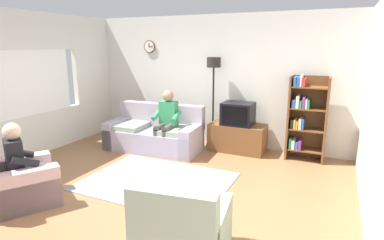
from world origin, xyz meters
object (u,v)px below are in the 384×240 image
at_px(tv, 238,114).
at_px(floor_lamp, 214,77).
at_px(couch, 155,134).
at_px(tv_stand, 237,138).
at_px(person_on_couch, 166,119).
at_px(person_in_left_armchair, 23,160).
at_px(armchair_near_bookshelf, 184,234).
at_px(bookshelf, 305,117).
at_px(armchair_near_window, 18,183).

relative_size(tv, floor_lamp, 0.32).
height_order(couch, tv_stand, couch).
bearing_deg(person_on_couch, person_in_left_armchair, -105.95).
distance_m(tv_stand, armchair_near_bookshelf, 3.49).
xyz_separation_m(couch, floor_lamp, (1.00, 0.71, 1.14)).
height_order(tv_stand, person_in_left_armchair, person_in_left_armchair).
bearing_deg(floor_lamp, tv, -12.18).
height_order(tv_stand, armchair_near_bookshelf, armchair_near_bookshelf).
xyz_separation_m(couch, tv, (1.57, 0.59, 0.46)).
bearing_deg(bookshelf, armchair_near_bookshelf, -101.55).
relative_size(couch, person_in_left_armchair, 1.74).
relative_size(armchair_near_window, armchair_near_bookshelf, 1.18).
height_order(armchair_near_window, armchair_near_bookshelf, same).
xyz_separation_m(floor_lamp, person_in_left_armchair, (-1.38, -3.38, -0.85)).
bearing_deg(floor_lamp, couch, -144.55).
distance_m(floor_lamp, person_on_couch, 1.29).
bearing_deg(couch, floor_lamp, 35.45).
bearing_deg(tv, floor_lamp, 167.82).
height_order(couch, floor_lamp, floor_lamp).
bearing_deg(bookshelf, armchair_near_window, -133.34).
distance_m(tv, bookshelf, 1.24).
bearing_deg(armchair_near_window, person_on_couch, 73.58).
distance_m(armchair_near_window, person_in_left_armchair, 0.33).
relative_size(tv, armchair_near_bookshelf, 0.61).
height_order(tv, person_in_left_armchair, person_in_left_armchair).
bearing_deg(bookshelf, floor_lamp, 179.12).
distance_m(armchair_near_bookshelf, person_in_left_armchair, 2.49).
bearing_deg(armchair_near_bookshelf, person_on_couch, 122.39).
height_order(floor_lamp, person_in_left_armchair, floor_lamp).
height_order(couch, tv, tv).
height_order(armchair_near_bookshelf, person_on_couch, person_on_couch).
distance_m(armchair_near_window, person_on_couch, 2.78).
xyz_separation_m(tv_stand, person_in_left_armchair, (-1.95, -3.28, 0.33)).
bearing_deg(armchair_near_window, tv, 59.05).
bearing_deg(person_on_couch, armchair_near_window, -106.42).
xyz_separation_m(tv_stand, bookshelf, (1.24, 0.07, 0.53)).
height_order(tv, armchair_near_window, tv).
xyz_separation_m(tv, person_on_couch, (-1.22, -0.70, -0.07)).
height_order(tv, floor_lamp, floor_lamp).
xyz_separation_m(couch, bookshelf, (2.80, 0.68, 0.50)).
height_order(tv, armchair_near_bookshelf, tv).
height_order(bookshelf, armchair_near_bookshelf, bookshelf).
bearing_deg(armchair_near_bookshelf, armchair_near_window, 177.71).
xyz_separation_m(tv_stand, tv, (0.00, -0.02, 0.50)).
xyz_separation_m(tv_stand, armchair_near_window, (-2.00, -3.36, 0.01)).
bearing_deg(person_in_left_armchair, person_on_couch, 74.05).
distance_m(floor_lamp, person_in_left_armchair, 3.75).
distance_m(floor_lamp, armchair_near_window, 3.91).
xyz_separation_m(person_on_couch, person_in_left_armchair, (-0.73, -2.56, -0.09)).
bearing_deg(bookshelf, person_on_couch, -162.15).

